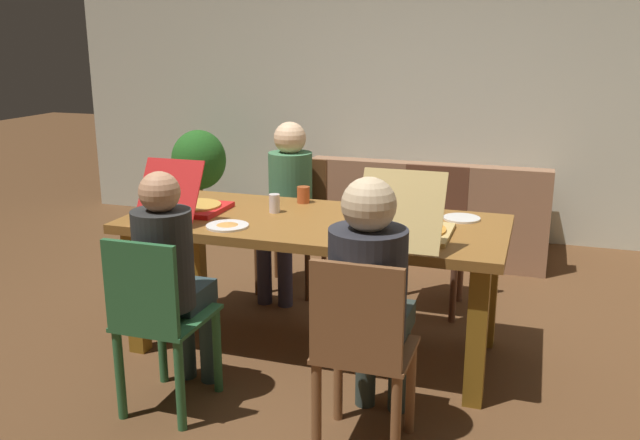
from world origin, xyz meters
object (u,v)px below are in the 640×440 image
person_0 (287,195)px  pizza_box_1 (409,227)px  dining_table (314,238)px  chair_3 (432,232)px  person_1 (171,270)px  chair_1 (158,321)px  chair_0 (295,216)px  chair_2 (362,351)px  couch (432,220)px  person_2 (371,289)px  plate_1 (462,218)px  drinking_glass_0 (303,195)px  potted_plant (199,169)px  plate_0 (227,225)px  drinking_glass_1 (274,203)px  pizza_box_0 (190,205)px

person_0 → pizza_box_1: size_ratio=1.98×
dining_table → chair_3: 1.05m
person_1 → chair_3: (0.99, 1.66, -0.18)m
dining_table → chair_1: 1.04m
person_1 → pizza_box_1: size_ratio=1.93×
chair_1 → chair_3: 2.06m
dining_table → chair_0: bearing=116.2°
chair_2 → chair_3: bearing=90.0°
chair_3 → couch: bearing=98.9°
person_2 → chair_2: bearing=-90.0°
person_0 → plate_1: bearing=-23.0°
drinking_glass_0 → potted_plant: size_ratio=0.11×
drinking_glass_0 → couch: drinking_glass_0 is taller
chair_1 → chair_2: size_ratio=0.99×
plate_0 → drinking_glass_1: (0.12, 0.37, 0.04)m
person_1 → plate_1: person_1 is taller
chair_0 → chair_1: (-0.00, -1.85, -0.04)m
chair_1 → person_2: 1.03m
dining_table → drinking_glass_1: 0.32m
person_0 → drinking_glass_0: bearing=-58.0°
chair_1 → pizza_box_0: (-0.26, 0.82, 0.35)m
person_0 → potted_plant: bearing=137.0°
chair_0 → couch: chair_0 is taller
pizza_box_0 → pizza_box_1: 1.30m
pizza_box_1 → drinking_glass_0: (-0.76, 0.52, -0.00)m
pizza_box_1 → potted_plant: bearing=137.0°
chair_3 → drinking_glass_0: bearing=-142.8°
dining_table → plate_1: (0.78, 0.27, 0.11)m
pizza_box_1 → chair_2: bearing=-93.2°
plate_0 → potted_plant: size_ratio=0.25×
chair_1 → couch: bearing=74.6°
couch → chair_1: bearing=-105.4°
couch → chair_0: bearing=-126.7°
chair_0 → person_2: bearing=-60.4°
chair_2 → potted_plant: potted_plant is taller
pizza_box_1 → plate_0: bearing=-172.8°
chair_0 → person_2: size_ratio=0.75×
dining_table → person_0: person_0 is taller
chair_1 → plate_0: 0.69m
person_2 → potted_plant: size_ratio=1.30×
chair_0 → person_0: person_0 is taller
person_0 → potted_plant: (-1.37, 1.28, -0.13)m
pizza_box_0 → drinking_glass_0: bearing=38.9°
plate_0 → plate_1: plate_0 is taller
person_2 → plate_1: 1.09m
person_0 → couch: size_ratio=0.64×
chair_1 → dining_table: bearing=62.6°
chair_2 → plate_1: 1.26m
person_0 → chair_3: bearing=5.9°
pizza_box_1 → plate_1: pizza_box_1 is taller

